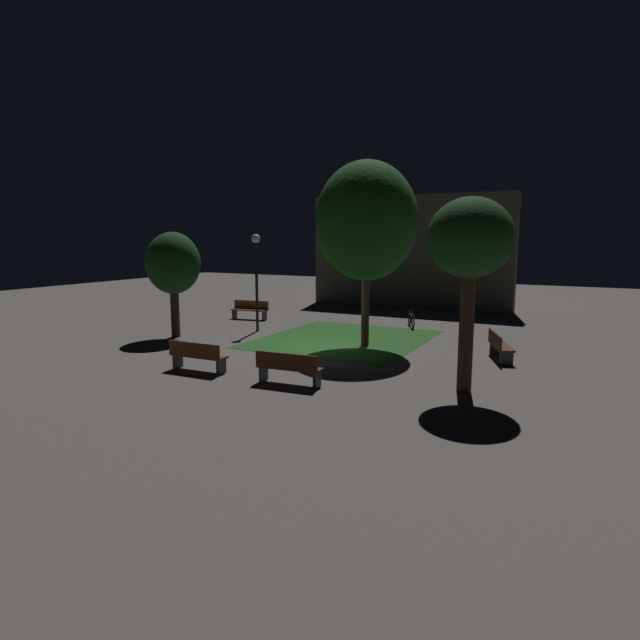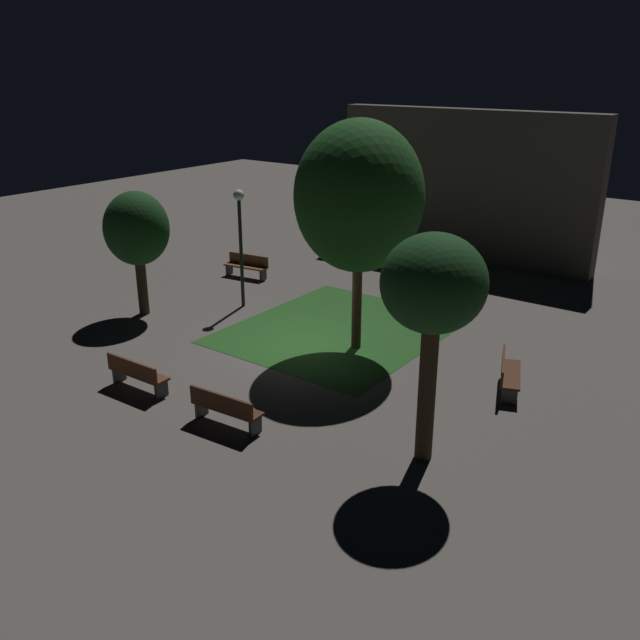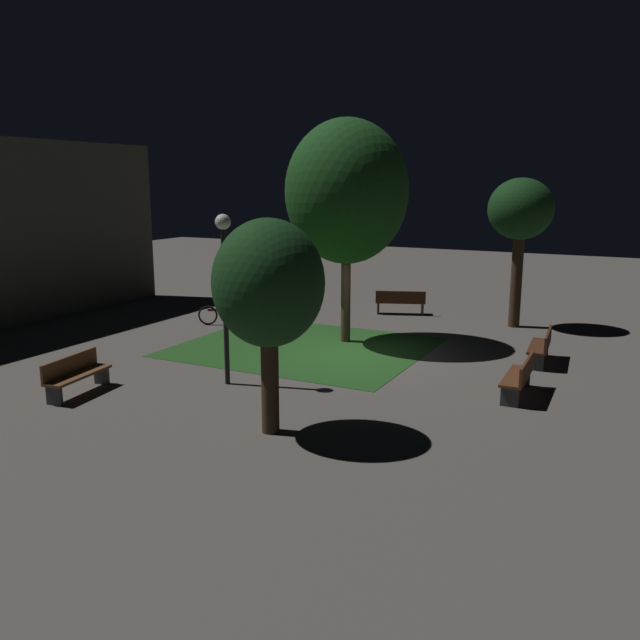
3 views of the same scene
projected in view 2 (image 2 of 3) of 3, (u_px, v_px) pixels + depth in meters
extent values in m
plane|color=#56514C|center=(303.00, 344.00, 20.11)|extent=(60.00, 60.00, 0.00)
cube|color=#23511E|center=(338.00, 330.00, 21.19)|extent=(5.98, 6.93, 0.01)
cube|color=#512D19|center=(139.00, 373.00, 17.20)|extent=(1.81, 0.53, 0.06)
cube|color=#512D19|center=(132.00, 368.00, 16.95)|extent=(1.80, 0.11, 0.40)
cube|color=#2D2D33|center=(119.00, 374.00, 17.71)|extent=(0.09, 0.39, 0.42)
cube|color=#2D2D33|center=(161.00, 390.00, 16.85)|extent=(0.09, 0.39, 0.42)
cube|color=#422314|center=(227.00, 408.00, 15.47)|extent=(1.83, 0.61, 0.06)
cube|color=#422314|center=(221.00, 402.00, 15.22)|extent=(1.80, 0.19, 0.40)
cube|color=#2D2D33|center=(202.00, 408.00, 15.96)|extent=(0.11, 0.39, 0.42)
cube|color=#2D2D33|center=(255.00, 426.00, 15.16)|extent=(0.11, 0.39, 0.42)
cube|color=#422314|center=(511.00, 374.00, 17.14)|extent=(1.09, 1.85, 0.06)
cube|color=#422314|center=(503.00, 365.00, 17.11)|extent=(0.69, 1.70, 0.40)
cube|color=#2D2D33|center=(510.00, 370.00, 17.94)|extent=(0.39, 0.21, 0.42)
cube|color=#2D2D33|center=(509.00, 397.00, 16.50)|extent=(0.39, 0.21, 0.42)
cube|color=brown|center=(246.00, 266.00, 26.30)|extent=(1.85, 0.72, 0.06)
cube|color=brown|center=(249.00, 259.00, 26.39)|extent=(1.79, 0.31, 0.40)
cube|color=#2D2D33|center=(263.00, 275.00, 26.02)|extent=(0.13, 0.39, 0.42)
cube|color=#2D2D33|center=(229.00, 269.00, 26.74)|extent=(0.13, 0.39, 0.42)
cylinder|color=#38281C|center=(427.00, 387.00, 13.76)|extent=(0.37, 0.37, 3.31)
ellipsoid|color=#143816|center=(434.00, 283.00, 12.97)|extent=(2.09, 2.09, 1.98)
cylinder|color=#38281C|center=(142.00, 280.00, 22.22)|extent=(0.34, 0.34, 2.33)
ellipsoid|color=#143816|center=(136.00, 228.00, 21.60)|extent=(2.10, 2.10, 2.39)
cylinder|color=#423021|center=(357.00, 291.00, 19.32)|extent=(0.28, 0.28, 3.47)
ellipsoid|color=#194719|center=(359.00, 197.00, 18.35)|extent=(3.59, 3.59, 4.17)
cylinder|color=black|center=(241.00, 254.00, 22.67)|extent=(0.12, 0.12, 3.69)
sphere|color=white|center=(239.00, 195.00, 21.96)|extent=(0.36, 0.36, 0.36)
torus|color=black|center=(437.00, 292.00, 23.66)|extent=(0.35, 0.62, 0.66)
torus|color=black|center=(437.00, 302.00, 22.75)|extent=(0.35, 0.62, 0.66)
cube|color=maroon|center=(437.00, 292.00, 23.14)|extent=(0.47, 0.91, 0.08)
cylinder|color=maroon|center=(438.00, 288.00, 22.84)|extent=(0.03, 0.03, 0.40)
cube|color=#4C4742|center=(463.00, 185.00, 28.21)|extent=(11.30, 0.80, 6.16)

